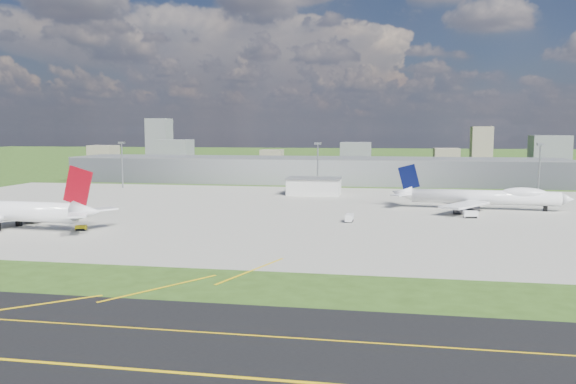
% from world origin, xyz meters
% --- Properties ---
extents(ground, '(1400.00, 1400.00, 0.00)m').
position_xyz_m(ground, '(0.00, 150.00, 0.00)').
color(ground, '#304D18').
rests_on(ground, ground).
extents(taxiway, '(1400.00, 60.00, 0.06)m').
position_xyz_m(taxiway, '(0.00, -110.00, 0.03)').
color(taxiway, black).
rests_on(taxiway, ground).
extents(apron, '(360.00, 190.00, 0.08)m').
position_xyz_m(apron, '(10.00, 40.00, 0.04)').
color(apron, '#9C9A8E').
rests_on(apron, ground).
extents(terminal, '(300.00, 42.00, 15.00)m').
position_xyz_m(terminal, '(0.00, 165.00, 7.50)').
color(terminal, gray).
rests_on(terminal, ground).
extents(ops_building, '(26.00, 16.00, 8.00)m').
position_xyz_m(ops_building, '(10.00, 100.00, 4.00)').
color(ops_building, silver).
rests_on(ops_building, ground).
extents(mast_west, '(3.50, 2.00, 25.90)m').
position_xyz_m(mast_west, '(-100.00, 115.00, 17.71)').
color(mast_west, gray).
rests_on(mast_west, ground).
extents(mast_center, '(3.50, 2.00, 25.90)m').
position_xyz_m(mast_center, '(10.00, 115.00, 17.71)').
color(mast_center, gray).
rests_on(mast_center, ground).
extents(mast_east, '(3.50, 2.00, 25.90)m').
position_xyz_m(mast_east, '(120.00, 115.00, 17.71)').
color(mast_east, gray).
rests_on(mast_east, ground).
extents(airliner_blue_quad, '(69.93, 54.68, 18.25)m').
position_xyz_m(airliner_blue_quad, '(84.94, 59.10, 5.07)').
color(airliner_blue_quad, white).
rests_on(airliner_blue_quad, ground).
extents(tug_yellow, '(3.70, 2.61, 1.70)m').
position_xyz_m(tug_yellow, '(-51.31, -13.78, 0.89)').
color(tug_yellow, yellow).
rests_on(tug_yellow, ground).
extents(van_white_near, '(2.81, 5.60, 2.75)m').
position_xyz_m(van_white_near, '(32.76, 17.84, 1.38)').
color(van_white_near, white).
rests_on(van_white_near, ground).
extents(van_white_far, '(5.39, 3.14, 2.61)m').
position_xyz_m(van_white_far, '(76.14, 34.36, 1.31)').
color(van_white_far, white).
rests_on(van_white_far, ground).
extents(bldg_far_w, '(24.00, 20.00, 18.00)m').
position_xyz_m(bldg_far_w, '(-220.00, 320.00, 9.00)').
color(bldg_far_w, gray).
rests_on(bldg_far_w, ground).
extents(bldg_w, '(28.00, 22.00, 24.00)m').
position_xyz_m(bldg_w, '(-140.00, 300.00, 12.00)').
color(bldg_w, slate).
rests_on(bldg_w, ground).
extents(bldg_cw, '(20.00, 18.00, 14.00)m').
position_xyz_m(bldg_cw, '(-60.00, 340.00, 7.00)').
color(bldg_cw, gray).
rests_on(bldg_cw, ground).
extents(bldg_c, '(26.00, 20.00, 22.00)m').
position_xyz_m(bldg_c, '(20.00, 310.00, 11.00)').
color(bldg_c, slate).
rests_on(bldg_c, ground).
extents(bldg_ce, '(22.00, 24.00, 16.00)m').
position_xyz_m(bldg_ce, '(100.00, 350.00, 8.00)').
color(bldg_ce, gray).
rests_on(bldg_ce, ground).
extents(bldg_e, '(30.00, 22.00, 28.00)m').
position_xyz_m(bldg_e, '(180.00, 320.00, 14.00)').
color(bldg_e, slate).
rests_on(bldg_e, ground).
extents(bldg_tall_w, '(22.00, 20.00, 44.00)m').
position_xyz_m(bldg_tall_w, '(-180.00, 360.00, 22.00)').
color(bldg_tall_w, slate).
rests_on(bldg_tall_w, ground).
extents(bldg_tall_e, '(20.00, 18.00, 36.00)m').
position_xyz_m(bldg_tall_e, '(140.00, 410.00, 18.00)').
color(bldg_tall_e, gray).
rests_on(bldg_tall_e, ground).
extents(tree_far_w, '(7.20, 7.20, 8.80)m').
position_xyz_m(tree_far_w, '(-200.00, 270.00, 5.18)').
color(tree_far_w, '#382314').
rests_on(tree_far_w, ground).
extents(tree_w, '(6.75, 6.75, 8.25)m').
position_xyz_m(tree_w, '(-110.00, 265.00, 4.86)').
color(tree_w, '#382314').
rests_on(tree_w, ground).
extents(tree_c, '(8.10, 8.10, 9.90)m').
position_xyz_m(tree_c, '(-20.00, 280.00, 5.84)').
color(tree_c, '#382314').
rests_on(tree_c, ground).
extents(tree_e, '(7.65, 7.65, 9.35)m').
position_xyz_m(tree_e, '(70.00, 275.00, 5.51)').
color(tree_e, '#382314').
rests_on(tree_e, ground).
extents(tree_far_e, '(6.30, 6.30, 7.70)m').
position_xyz_m(tree_far_e, '(160.00, 285.00, 4.53)').
color(tree_far_e, '#382314').
rests_on(tree_far_e, ground).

